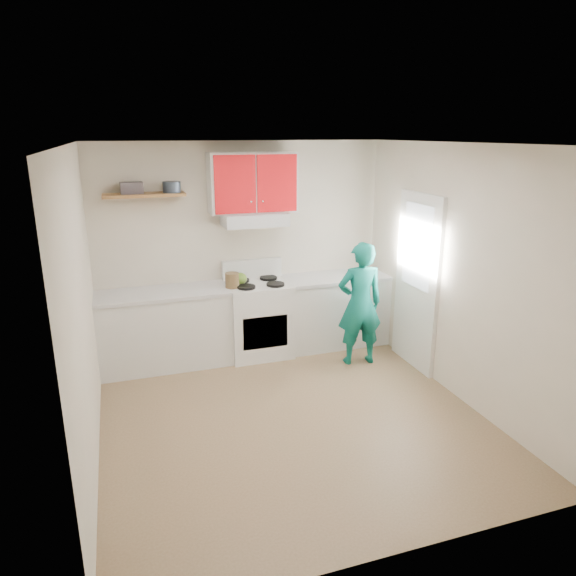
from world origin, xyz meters
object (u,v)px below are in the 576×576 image
object	(u,v)px
stove	(258,319)
crock	(232,281)
kettle	(240,279)
person	(360,304)
tin	(172,187)

from	to	relation	value
stove	crock	world-z (taller)	crock
stove	kettle	distance (m)	0.57
kettle	person	xyz separation A→B (m)	(1.29, -0.66, -0.25)
stove	crock	distance (m)	0.64
crock	person	distance (m)	1.54
stove	kettle	xyz separation A→B (m)	(-0.21, 0.03, 0.53)
stove	crock	xyz separation A→B (m)	(-0.33, -0.07, 0.54)
tin	kettle	bearing A→B (deg)	-9.71
tin	person	size ratio (longest dim) A/B	0.14
stove	person	bearing A→B (deg)	-30.56
crock	person	bearing A→B (deg)	-22.01
kettle	person	bearing A→B (deg)	-41.11
stove	kettle	bearing A→B (deg)	172.34
kettle	crock	size ratio (longest dim) A/B	0.86
kettle	crock	bearing A→B (deg)	-155.06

